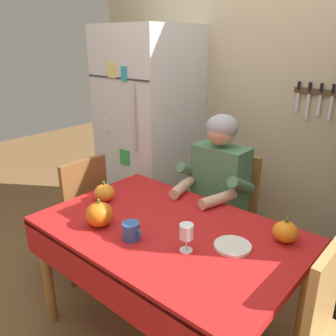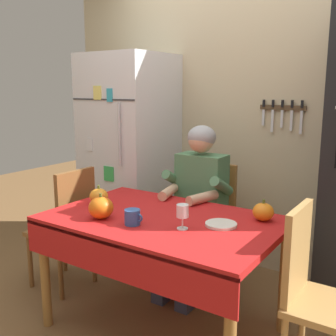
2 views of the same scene
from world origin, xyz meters
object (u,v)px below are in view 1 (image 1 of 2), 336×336
refrigerator (150,137)px  pumpkin_small (99,214)px  pumpkin_large (285,232)px  seated_person (214,190)px  chair_left_side (79,212)px  wine_glass (186,233)px  chair_behind_person (227,211)px  serving_tray (233,246)px  coffee_mug (131,231)px  dining_table (165,243)px  pumpkin_medium (104,193)px

refrigerator → pumpkin_small: refrigerator is taller
pumpkin_large → seated_person: bearing=154.2°
chair_left_side → wine_glass: bearing=-8.0°
chair_behind_person → serving_tray: chair_behind_person is taller
pumpkin_small → refrigerator: bearing=121.1°
coffee_mug → wine_glass: wine_glass is taller
dining_table → refrigerator: bearing=137.1°
dining_table → chair_left_side: 0.92m
refrigerator → pumpkin_small: bearing=-58.9°
refrigerator → pumpkin_large: 1.59m
pumpkin_large → refrigerator: bearing=158.6°
coffee_mug → pumpkin_medium: pumpkin_medium is taller
coffee_mug → pumpkin_large: size_ratio=0.92×
dining_table → serving_tray: serving_tray is taller
refrigerator → pumpkin_medium: (0.43, -0.87, -0.11)m
pumpkin_large → pumpkin_medium: pumpkin_medium is taller
seated_person → wine_glass: (0.30, -0.69, 0.10)m
chair_left_side → pumpkin_medium: chair_left_side is taller
chair_behind_person → coffee_mug: size_ratio=7.82×
dining_table → wine_glass: bearing=-22.4°
coffee_mug → seated_person: bearing=91.8°
pumpkin_medium → chair_left_side: bearing=172.0°
coffee_mug → pumpkin_medium: bearing=156.2°
chair_behind_person → wine_glass: size_ratio=6.56×
coffee_mug → pumpkin_large: 0.77m
seated_person → dining_table: bearing=-81.2°
pumpkin_medium → wine_glass: bearing=-8.0°
pumpkin_small → dining_table: bearing=33.7°
pumpkin_small → serving_tray: bearing=23.1°
refrigerator → pumpkin_small: (0.65, -1.08, -0.09)m
refrigerator → chair_behind_person: 0.94m
refrigerator → seated_person: bearing=-18.1°
chair_behind_person → coffee_mug: bearing=-88.6°
refrigerator → dining_table: bearing=-42.9°
seated_person → chair_left_side: seated_person is taller
chair_behind_person → coffee_mug: (0.02, -0.97, 0.27)m
refrigerator → chair_behind_person: refrigerator is taller
seated_person → chair_left_side: 0.99m
pumpkin_medium → chair_behind_person: bearing=61.2°
pumpkin_small → wine_glass: bearing=12.6°
coffee_mug → wine_glass: bearing=19.1°
pumpkin_small → chair_left_side: bearing=156.0°
pumpkin_medium → pumpkin_small: 0.31m
pumpkin_small → serving_tray: size_ratio=0.85×
serving_tray → refrigerator: bearing=148.6°
chair_behind_person → wine_glass: (0.30, -0.88, 0.33)m
chair_left_side → coffee_mug: bearing=-16.9°
dining_table → pumpkin_large: bearing=30.0°
refrigerator → coffee_mug: 1.39m
refrigerator → pumpkin_small: 1.27m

